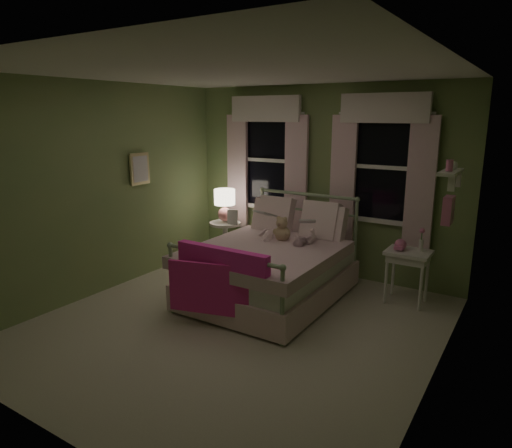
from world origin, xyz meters
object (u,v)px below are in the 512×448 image
Objects in this scene: child_left at (269,213)px; table_lamp at (225,202)px; nightstand_left at (225,237)px; teddy_bear at (282,230)px; nightstand_right at (408,259)px; child_right at (308,222)px; bed at (271,267)px.

table_lamp is (-0.94, 0.30, -0.00)m from child_left.
child_left is 1.13m from nightstand_left.
child_left is 1.20× the size of nightstand_left.
teddy_bear is 1.32m from table_lamp.
teddy_bear is 1.54m from nightstand_right.
child_left is at bearing -17.85° from table_lamp.
child_right reaches higher than nightstand_right.
child_right is 1.61m from nightstand_left.
nightstand_left is (-0.94, 0.30, -0.54)m from child_left.
child_left is at bearing -17.85° from nightstand_left.
child_right is 1.04× the size of nightstand_left.
table_lamp is at bearing 159.30° from teddy_bear.
nightstand_right is at bearing 16.78° from teddy_bear.
table_lamp reaches higher than teddy_bear.
teddy_bear is at bearing -20.70° from table_lamp.
teddy_bear is at bearing -20.70° from nightstand_left.
bed is at bearing -30.66° from table_lamp.
bed is 0.49m from teddy_bear.
child_left is at bearing 150.50° from teddy_bear.
nightstand_right is (2.68, -0.02, -0.40)m from table_lamp.
nightstand_left is (-1.50, 0.30, -0.49)m from child_right.
nightstand_right is at bearing -0.52° from nightstand_left.
bed is at bearing 56.61° from child_right.
teddy_bear is 0.49× the size of nightstand_left.
nightstand_right is at bearing 25.76° from bed.
child_left is 0.56m from child_right.
teddy_bear is at bearing -163.22° from nightstand_right.
child_left reaches higher than bed.
child_right is at bearing 29.50° from teddy_bear.
child_left is 0.99m from table_lamp.
bed is 3.13× the size of nightstand_left.
child_right reaches higher than bed.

